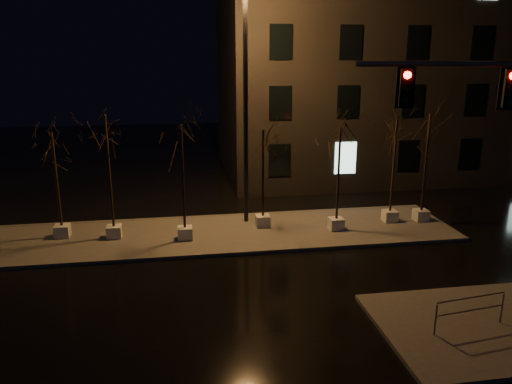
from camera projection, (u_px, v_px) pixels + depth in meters
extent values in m
plane|color=black|center=(237.00, 294.00, 17.64)|extent=(90.00, 90.00, 0.00)
cube|color=#4A4842|center=(221.00, 234.00, 23.32)|extent=(22.00, 5.00, 0.15)
cube|color=#4A4842|center=(491.00, 326.00, 15.44)|extent=(7.00, 5.00, 0.15)
cube|color=black|center=(403.00, 64.00, 34.88)|extent=(25.00, 12.00, 15.00)
cube|color=beige|center=(62.00, 231.00, 22.66)|extent=(0.65, 0.65, 0.55)
cylinder|color=black|center=(57.00, 180.00, 22.02)|extent=(0.11, 0.11, 4.23)
cube|color=beige|center=(114.00, 232.00, 22.57)|extent=(0.65, 0.65, 0.55)
cylinder|color=black|center=(109.00, 172.00, 21.82)|extent=(0.11, 0.11, 5.01)
cube|color=beige|center=(185.00, 233.00, 22.40)|extent=(0.65, 0.65, 0.55)
cylinder|color=black|center=(183.00, 177.00, 21.71)|extent=(0.11, 0.11, 4.61)
cube|color=beige|center=(263.00, 221.00, 24.01)|extent=(0.65, 0.65, 0.55)
cylinder|color=black|center=(263.00, 174.00, 23.38)|extent=(0.11, 0.11, 4.13)
cube|color=beige|center=(336.00, 224.00, 23.61)|extent=(0.65, 0.65, 0.55)
cylinder|color=black|center=(338.00, 174.00, 22.96)|extent=(0.11, 0.11, 4.28)
cube|color=beige|center=(390.00, 216.00, 24.76)|extent=(0.65, 0.65, 0.55)
cylinder|color=black|center=(394.00, 164.00, 24.04)|extent=(0.11, 0.11, 4.74)
cube|color=beige|center=(421.00, 215.00, 24.86)|extent=(0.65, 0.65, 0.55)
cylinder|color=black|center=(426.00, 163.00, 24.14)|extent=(0.11, 0.11, 4.77)
cylinder|color=#575A5F|center=(441.00, 64.00, 13.63)|extent=(4.34, 1.65, 0.16)
cube|color=black|center=(510.00, 89.00, 13.48)|extent=(0.40, 0.35, 1.02)
cube|color=black|center=(406.00, 87.00, 13.94)|extent=(0.40, 0.35, 1.02)
cylinder|color=black|center=(246.00, 111.00, 23.38)|extent=(0.22, 0.22, 10.92)
cylinder|color=#575A5F|center=(436.00, 320.00, 14.70)|extent=(0.05, 0.05, 0.98)
cylinder|color=#575A5F|center=(502.00, 308.00, 15.37)|extent=(0.05, 0.05, 0.98)
cylinder|color=#575A5F|center=(472.00, 297.00, 14.89)|extent=(2.37, 0.36, 0.04)
cylinder|color=#575A5F|center=(470.00, 311.00, 15.01)|extent=(2.37, 0.36, 0.04)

